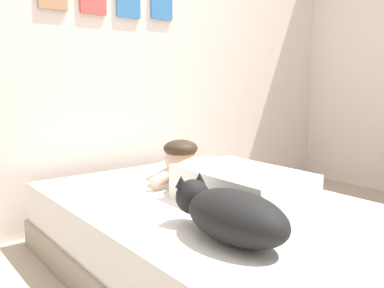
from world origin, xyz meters
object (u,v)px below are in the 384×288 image
(cell_phone, at_px, (266,201))
(coffee_cup, at_px, (187,181))
(person_lying, at_px, (222,179))
(dog, at_px, (230,214))
(bed, at_px, (213,239))
(pillow, at_px, (185,167))

(cell_phone, bearing_deg, coffee_cup, 105.33)
(person_lying, xyz_separation_m, coffee_cup, (0.00, 0.30, -0.07))
(dog, bearing_deg, person_lying, 50.77)
(dog, bearing_deg, bed, 56.04)
(coffee_cup, bearing_deg, person_lying, -90.14)
(bed, xyz_separation_m, dog, (-0.28, -0.42, 0.31))
(person_lying, height_order, coffee_cup, person_lying)
(bed, height_order, dog, dog)
(dog, xyz_separation_m, coffee_cup, (0.35, 0.73, -0.07))
(cell_phone, bearing_deg, bed, 138.66)
(coffee_cup, bearing_deg, cell_phone, -74.67)
(pillow, bearing_deg, coffee_cup, -125.58)
(dog, height_order, cell_phone, dog)
(person_lying, distance_m, coffee_cup, 0.31)
(person_lying, bearing_deg, coffee_cup, 89.86)
(person_lying, relative_size, coffee_cup, 7.36)
(bed, relative_size, coffee_cup, 16.20)
(pillow, bearing_deg, cell_phone, -93.13)
(coffee_cup, bearing_deg, pillow, 54.42)
(pillow, height_order, cell_phone, pillow)
(pillow, distance_m, coffee_cup, 0.30)
(pillow, relative_size, cell_phone, 3.71)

